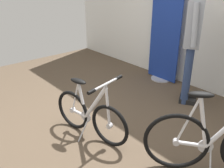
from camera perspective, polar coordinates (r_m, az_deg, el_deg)
ground_plane at (r=3.03m, az=-4.30°, el=-10.85°), size 6.17×6.17×0.00m
floor_banner_stand at (r=4.29m, az=12.22°, el=11.49°), size 0.60×0.36×1.85m
folding_bike_foreground at (r=2.81m, az=-5.17°, el=-6.94°), size 1.03×0.53×0.75m
display_bike_left at (r=2.47m, az=22.99°, el=-12.29°), size 1.02×0.88×0.91m
visitor_browsing at (r=3.52m, az=18.31°, el=10.84°), size 0.38×0.46×1.73m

